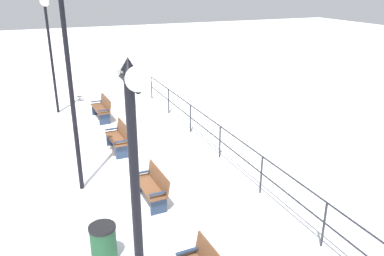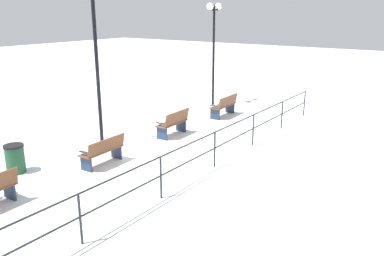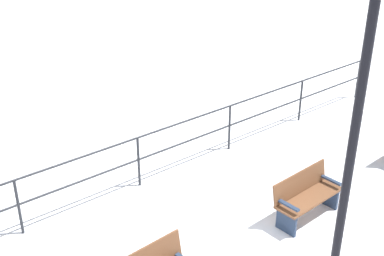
{
  "view_description": "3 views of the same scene",
  "coord_description": "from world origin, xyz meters",
  "px_view_note": "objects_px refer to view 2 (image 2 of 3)",
  "views": [
    {
      "loc": [
        2.3,
        10.07,
        5.25
      ],
      "look_at": [
        -2.02,
        -0.22,
        1.04
      ],
      "focal_mm": 36.51,
      "sensor_mm": 36.0,
      "label": 1
    },
    {
      "loc": [
        -8.51,
        9.12,
        4.33
      ],
      "look_at": [
        -2.21,
        0.17,
        1.1
      ],
      "focal_mm": 37.33,
      "sensor_mm": 36.0,
      "label": 2
    },
    {
      "loc": [
        4.43,
        -4.62,
        5.45
      ],
      "look_at": [
        -2.47,
        1.01,
        1.1
      ],
      "focal_mm": 47.65,
      "sensor_mm": 36.0,
      "label": 3
    }
  ],
  "objects_px": {
    "lamppost_middle": "(95,42)",
    "bench_second": "(173,123)",
    "bench_nearest": "(224,105)",
    "trash_bin": "(15,159)",
    "bench_third": "(103,151)",
    "lamppost_near": "(214,29)"
  },
  "relations": [
    {
      "from": "bench_nearest",
      "to": "trash_bin",
      "type": "bearing_deg",
      "value": 76.91
    },
    {
      "from": "bench_third",
      "to": "trash_bin",
      "type": "distance_m",
      "value": 2.39
    },
    {
      "from": "lamppost_near",
      "to": "bench_second",
      "type": "bearing_deg",
      "value": 106.72
    },
    {
      "from": "bench_second",
      "to": "bench_third",
      "type": "relative_size",
      "value": 1.0
    },
    {
      "from": "bench_second",
      "to": "bench_third",
      "type": "bearing_deg",
      "value": 88.5
    },
    {
      "from": "bench_third",
      "to": "lamppost_near",
      "type": "distance_m",
      "value": 9.15
    },
    {
      "from": "trash_bin",
      "to": "lamppost_near",
      "type": "bearing_deg",
      "value": -89.96
    },
    {
      "from": "bench_nearest",
      "to": "trash_bin",
      "type": "height_order",
      "value": "bench_nearest"
    },
    {
      "from": "bench_nearest",
      "to": "lamppost_near",
      "type": "height_order",
      "value": "lamppost_near"
    },
    {
      "from": "bench_second",
      "to": "lamppost_near",
      "type": "height_order",
      "value": "lamppost_near"
    },
    {
      "from": "lamppost_middle",
      "to": "bench_second",
      "type": "bearing_deg",
      "value": -126.58
    },
    {
      "from": "bench_third",
      "to": "trash_bin",
      "type": "height_order",
      "value": "bench_third"
    },
    {
      "from": "bench_second",
      "to": "lamppost_middle",
      "type": "distance_m",
      "value": 3.85
    },
    {
      "from": "bench_second",
      "to": "lamppost_near",
      "type": "xyz_separation_m",
      "value": [
        1.51,
        -5.04,
        3.07
      ]
    },
    {
      "from": "lamppost_near",
      "to": "bench_third",
      "type": "bearing_deg",
      "value": 100.6
    },
    {
      "from": "lamppost_near",
      "to": "trash_bin",
      "type": "xyz_separation_m",
      "value": [
        -0.01,
        10.25,
        -3.14
      ]
    },
    {
      "from": "bench_nearest",
      "to": "lamppost_middle",
      "type": "relative_size",
      "value": 0.3
    },
    {
      "from": "bench_second",
      "to": "lamppost_middle",
      "type": "bearing_deg",
      "value": 50.74
    },
    {
      "from": "bench_nearest",
      "to": "bench_third",
      "type": "height_order",
      "value": "bench_nearest"
    },
    {
      "from": "bench_second",
      "to": "lamppost_middle",
      "type": "relative_size",
      "value": 0.27
    },
    {
      "from": "bench_third",
      "to": "lamppost_near",
      "type": "relative_size",
      "value": 0.3
    },
    {
      "from": "bench_nearest",
      "to": "bench_second",
      "type": "bearing_deg",
      "value": 85.91
    }
  ]
}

